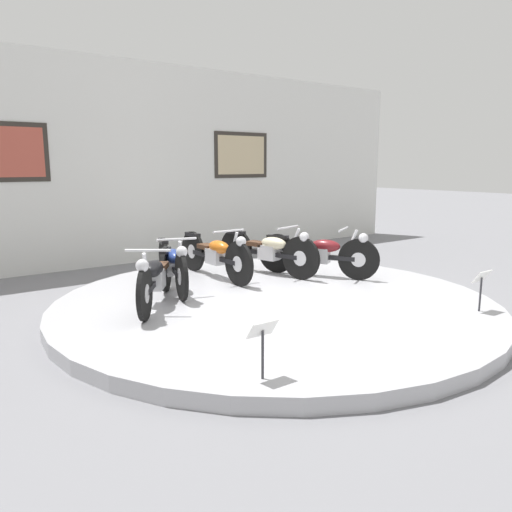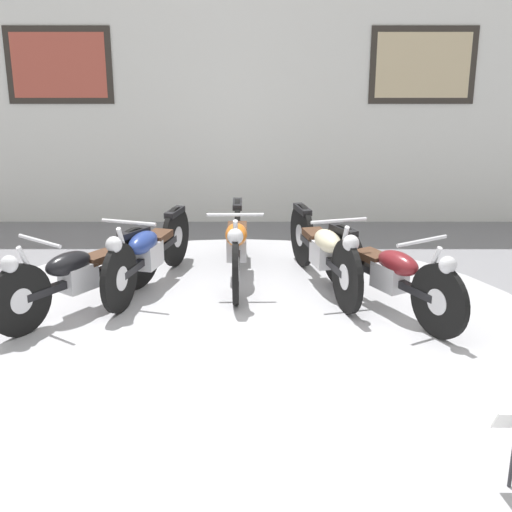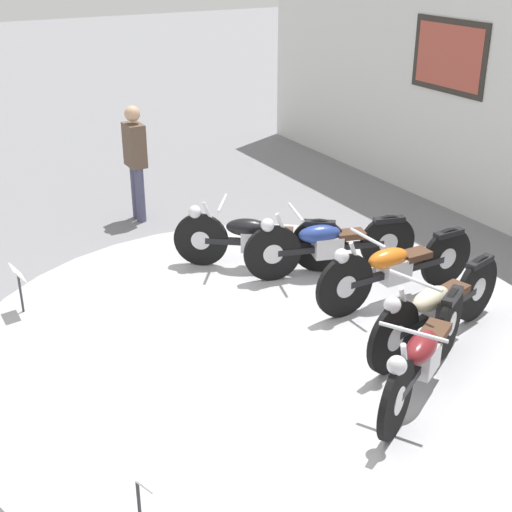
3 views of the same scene
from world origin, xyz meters
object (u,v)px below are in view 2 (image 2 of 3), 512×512
motorcycle_maroon (388,272)px  motorcycle_blue (146,251)px  motorcycle_orange (235,243)px  motorcycle_cream (322,249)px  motorcycle_black (76,273)px

motorcycle_maroon → motorcycle_blue: bearing=164.9°
motorcycle_blue → motorcycle_orange: (0.87, 0.24, 0.01)m
motorcycle_blue → motorcycle_maroon: size_ratio=1.10×
motorcycle_blue → motorcycle_maroon: same height
motorcycle_orange → motorcycle_cream: 0.90m
motorcycle_black → motorcycle_orange: motorcycle_orange is taller
motorcycle_blue → motorcycle_black: bearing=-131.6°
motorcycle_orange → motorcycle_cream: size_ratio=1.02×
motorcycle_black → motorcycle_maroon: 2.83m
motorcycle_black → motorcycle_blue: motorcycle_blue is taller
motorcycle_black → motorcycle_maroon: (2.83, -0.00, 0.01)m
motorcycle_orange → motorcycle_maroon: 1.65m
motorcycle_black → motorcycle_cream: motorcycle_cream is taller
motorcycle_black → motorcycle_orange: bearing=31.0°
motorcycle_blue → motorcycle_maroon: (2.29, -0.62, 0.00)m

